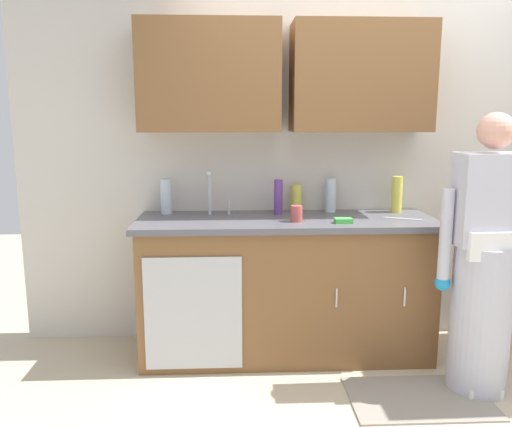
{
  "coord_description": "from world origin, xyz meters",
  "views": [
    {
      "loc": [
        -0.9,
        -2.58,
        1.58
      ],
      "look_at": [
        -0.76,
        0.55,
        1.0
      ],
      "focal_mm": 35.77,
      "sensor_mm": 36.0,
      "label": 1
    }
  ],
  "objects_px": {
    "bottle_dish_liquid": "(278,197)",
    "bottle_water_short": "(296,198)",
    "bottle_cleaner_spray": "(397,194)",
    "sponge": "(343,221)",
    "sink": "(215,221)",
    "bottle_soap": "(331,195)",
    "bottle_water_tall": "(166,196)",
    "person_at_sink": "(484,277)",
    "cup_by_sink": "(296,214)",
    "knife_on_counter": "(403,219)"
  },
  "relations": [
    {
      "from": "person_at_sink",
      "to": "sponge",
      "type": "distance_m",
      "value": 0.87
    },
    {
      "from": "bottle_cleaner_spray",
      "to": "sponge",
      "type": "relative_size",
      "value": 2.28
    },
    {
      "from": "bottle_dish_liquid",
      "to": "bottle_water_short",
      "type": "bearing_deg",
      "value": 32.23
    },
    {
      "from": "bottle_water_short",
      "to": "cup_by_sink",
      "type": "xyz_separation_m",
      "value": [
        -0.04,
        -0.34,
        -0.04
      ]
    },
    {
      "from": "bottle_dish_liquid",
      "to": "sponge",
      "type": "distance_m",
      "value": 0.51
    },
    {
      "from": "bottle_water_short",
      "to": "sponge",
      "type": "distance_m",
      "value": 0.48
    },
    {
      "from": "person_at_sink",
      "to": "bottle_water_tall",
      "type": "height_order",
      "value": "person_at_sink"
    },
    {
      "from": "bottle_water_tall",
      "to": "bottle_soap",
      "type": "distance_m",
      "value": 1.14
    },
    {
      "from": "person_at_sink",
      "to": "bottle_cleaner_spray",
      "type": "height_order",
      "value": "person_at_sink"
    },
    {
      "from": "bottle_dish_liquid",
      "to": "sponge",
      "type": "xyz_separation_m",
      "value": [
        0.38,
        -0.32,
        -0.1
      ]
    },
    {
      "from": "bottle_dish_liquid",
      "to": "bottle_water_short",
      "type": "relative_size",
      "value": 1.25
    },
    {
      "from": "bottle_soap",
      "to": "sponge",
      "type": "bearing_deg",
      "value": -88.86
    },
    {
      "from": "bottle_water_tall",
      "to": "bottle_water_short",
      "type": "relative_size",
      "value": 1.27
    },
    {
      "from": "cup_by_sink",
      "to": "bottle_dish_liquid",
      "type": "bearing_deg",
      "value": 109.84
    },
    {
      "from": "bottle_dish_liquid",
      "to": "sponge",
      "type": "relative_size",
      "value": 2.16
    },
    {
      "from": "sink",
      "to": "bottle_water_tall",
      "type": "height_order",
      "value": "sink"
    },
    {
      "from": "bottle_water_short",
      "to": "sponge",
      "type": "xyz_separation_m",
      "value": [
        0.25,
        -0.41,
        -0.08
      ]
    },
    {
      "from": "bottle_water_tall",
      "to": "bottle_water_short",
      "type": "height_order",
      "value": "bottle_water_tall"
    },
    {
      "from": "bottle_dish_liquid",
      "to": "bottle_water_short",
      "type": "height_order",
      "value": "bottle_dish_liquid"
    },
    {
      "from": "bottle_soap",
      "to": "sponge",
      "type": "xyz_separation_m",
      "value": [
        0.01,
        -0.4,
        -0.1
      ]
    },
    {
      "from": "sink",
      "to": "bottle_dish_liquid",
      "type": "bearing_deg",
      "value": 17.68
    },
    {
      "from": "bottle_cleaner_spray",
      "to": "bottle_water_tall",
      "type": "bearing_deg",
      "value": 179.68
    },
    {
      "from": "sink",
      "to": "bottle_cleaner_spray",
      "type": "bearing_deg",
      "value": 8.27
    },
    {
      "from": "bottle_cleaner_spray",
      "to": "person_at_sink",
      "type": "bearing_deg",
      "value": -68.3
    },
    {
      "from": "bottle_water_short",
      "to": "cup_by_sink",
      "type": "height_order",
      "value": "bottle_water_short"
    },
    {
      "from": "person_at_sink",
      "to": "bottle_water_tall",
      "type": "distance_m",
      "value": 2.07
    },
    {
      "from": "bottle_water_tall",
      "to": "bottle_cleaner_spray",
      "type": "relative_size",
      "value": 0.96
    },
    {
      "from": "sponge",
      "to": "bottle_cleaner_spray",
      "type": "bearing_deg",
      "value": 39.03
    },
    {
      "from": "bottle_cleaner_spray",
      "to": "bottle_soap",
      "type": "height_order",
      "value": "bottle_cleaner_spray"
    },
    {
      "from": "sink",
      "to": "bottle_water_tall",
      "type": "bearing_deg",
      "value": 150.34
    },
    {
      "from": "sink",
      "to": "knife_on_counter",
      "type": "bearing_deg",
      "value": -3.87
    },
    {
      "from": "bottle_dish_liquid",
      "to": "knife_on_counter",
      "type": "xyz_separation_m",
      "value": [
        0.8,
        -0.22,
        -0.12
      ]
    },
    {
      "from": "bottle_water_tall",
      "to": "bottle_water_short",
      "type": "bearing_deg",
      "value": 1.88
    },
    {
      "from": "knife_on_counter",
      "to": "cup_by_sink",
      "type": "bearing_deg",
      "value": 28.19
    },
    {
      "from": "bottle_water_tall",
      "to": "bottle_soap",
      "type": "relative_size",
      "value": 1.01
    },
    {
      "from": "sink",
      "to": "bottle_water_short",
      "type": "xyz_separation_m",
      "value": [
        0.56,
        0.22,
        0.11
      ]
    },
    {
      "from": "bottle_water_tall",
      "to": "knife_on_counter",
      "type": "xyz_separation_m",
      "value": [
        1.56,
        -0.28,
        -0.12
      ]
    },
    {
      "from": "person_at_sink",
      "to": "knife_on_counter",
      "type": "bearing_deg",
      "value": 125.35
    },
    {
      "from": "cup_by_sink",
      "to": "bottle_soap",
      "type": "bearing_deg",
      "value": 49.93
    },
    {
      "from": "sponge",
      "to": "bottle_soap",
      "type": "bearing_deg",
      "value": 91.14
    },
    {
      "from": "bottle_water_short",
      "to": "sponge",
      "type": "bearing_deg",
      "value": -58.68
    },
    {
      "from": "cup_by_sink",
      "to": "person_at_sink",
      "type": "bearing_deg",
      "value": -22.33
    },
    {
      "from": "person_at_sink",
      "to": "bottle_water_short",
      "type": "xyz_separation_m",
      "value": [
        -0.99,
        0.77,
        0.34
      ]
    },
    {
      "from": "bottle_water_tall",
      "to": "knife_on_counter",
      "type": "relative_size",
      "value": 1.0
    },
    {
      "from": "person_at_sink",
      "to": "bottle_dish_liquid",
      "type": "bearing_deg",
      "value": 148.76
    },
    {
      "from": "bottle_dish_liquid",
      "to": "cup_by_sink",
      "type": "height_order",
      "value": "bottle_dish_liquid"
    },
    {
      "from": "bottle_dish_liquid",
      "to": "bottle_cleaner_spray",
      "type": "height_order",
      "value": "bottle_cleaner_spray"
    },
    {
      "from": "person_at_sink",
      "to": "cup_by_sink",
      "type": "height_order",
      "value": "person_at_sink"
    },
    {
      "from": "bottle_cleaner_spray",
      "to": "knife_on_counter",
      "type": "distance_m",
      "value": 0.3
    },
    {
      "from": "bottle_water_short",
      "to": "sink",
      "type": "bearing_deg",
      "value": -158.51
    }
  ]
}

